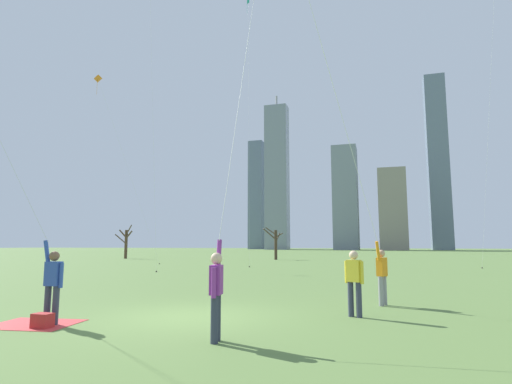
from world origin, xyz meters
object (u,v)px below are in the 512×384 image
kite_flyer_midfield_left_purple (347,148)px  bare_tree_left_of_center (275,242)px  distant_kite_drifting_right_teal (248,35)px  bare_tree_center (126,242)px  picnic_spot (39,322)px  distant_kite_drifting_left_orange (104,97)px  bystander_far_off_by_trees (354,280)px  kite_flyer_midfield_center_white (234,157)px  kite_flyer_foreground_left_green (15,195)px

kite_flyer_midfield_left_purple → bare_tree_left_of_center: bearing=106.9°
distant_kite_drifting_right_teal → bare_tree_center: size_ratio=6.48×
picnic_spot → distant_kite_drifting_right_teal: bearing=98.9°
distant_kite_drifting_left_orange → bystander_far_off_by_trees: bearing=-41.8°
kite_flyer_midfield_center_white → picnic_spot: kite_flyer_midfield_center_white is taller
distant_kite_drifting_left_orange → bare_tree_center: 20.65m
distant_kite_drifting_left_orange → picnic_spot: bearing=-54.6°
kite_flyer_midfield_left_purple → kite_flyer_foreground_left_green: bearing=-156.8°
kite_flyer_midfield_left_purple → bare_tree_center: size_ratio=3.60×
kite_flyer_midfield_left_purple → picnic_spot: 8.86m
kite_flyer_midfield_left_purple → kite_flyer_midfield_center_white: bearing=-129.0°
distant_kite_drifting_left_orange → picnic_spot: distant_kite_drifting_left_orange is taller
kite_flyer_midfield_center_white → kite_flyer_foreground_left_green: kite_flyer_midfield_center_white is taller
kite_flyer_midfield_center_white → kite_flyer_midfield_left_purple: 3.86m
picnic_spot → bare_tree_center: 45.65m
picnic_spot → bare_tree_center: bearing=121.7°
kite_flyer_midfield_center_white → distant_kite_drifting_left_orange: 34.05m
kite_flyer_foreground_left_green → kite_flyer_midfield_left_purple: bearing=23.2°
kite_flyer_foreground_left_green → distant_kite_drifting_right_teal: bearing=95.8°
kite_flyer_midfield_center_white → distant_kite_drifting_right_teal: size_ratio=0.67×
bystander_far_off_by_trees → distant_kite_drifting_left_orange: 35.61m
kite_flyer_foreground_left_green → distant_kite_drifting_right_teal: 35.25m
distant_kite_drifting_left_orange → kite_flyer_foreground_left_green: bearing=-56.5°
kite_flyer_midfield_left_purple → picnic_spot: (-6.42, -4.22, -4.41)m
kite_flyer_midfield_left_purple → distant_kite_drifting_left_orange: (-23.97, 20.48, 11.31)m
kite_flyer_midfield_center_white → distant_kite_drifting_right_teal: distant_kite_drifting_right_teal is taller
kite_flyer_midfield_left_purple → distant_kite_drifting_right_teal: (-11.08, 25.53, 18.31)m
distant_kite_drifting_left_orange → kite_flyer_midfield_left_purple: bearing=-40.5°
bystander_far_off_by_trees → bare_tree_left_of_center: size_ratio=0.42×
kite_flyer_foreground_left_green → distant_kite_drifting_right_teal: (-2.95, 29.02, 19.79)m
bystander_far_off_by_trees → kite_flyer_midfield_left_purple: bearing=97.5°
picnic_spot → kite_flyer_foreground_left_green: bearing=156.8°
kite_flyer_midfield_left_purple → bare_tree_center: (-30.40, 34.57, -2.36)m
bare_tree_left_of_center → bystander_far_off_by_trees: bearing=-73.3°
bare_tree_center → picnic_spot: bearing=-58.3°
kite_flyer_foreground_left_green → picnic_spot: size_ratio=8.45×
bare_tree_center → bare_tree_left_of_center: (19.35, 1.76, -0.12)m
kite_flyer_midfield_center_white → bare_tree_left_of_center: (-8.66, 39.28, -1.76)m
distant_kite_drifting_right_teal → bystander_far_off_by_trees: bearing=-67.1°
kite_flyer_midfield_center_white → picnic_spot: 5.62m
kite_flyer_midfield_left_purple → distant_kite_drifting_right_teal: size_ratio=0.56×
distant_kite_drifting_left_orange → picnic_spot: size_ratio=9.21×
bare_tree_center → bystander_far_off_by_trees: bearing=-49.4°
kite_flyer_foreground_left_green → bare_tree_left_of_center: (-2.92, 39.82, -1.00)m
bystander_far_off_by_trees → picnic_spot: bystander_far_off_by_trees is taller
distant_kite_drifting_right_teal → bare_tree_center: 29.70m
kite_flyer_midfield_left_purple → kite_flyer_foreground_left_green: 8.97m
bystander_far_off_by_trees → kite_flyer_foreground_left_green: bearing=-163.7°
kite_flyer_foreground_left_green → picnic_spot: 3.48m
distant_kite_drifting_right_teal → bare_tree_left_of_center: (0.03, 10.80, -20.79)m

